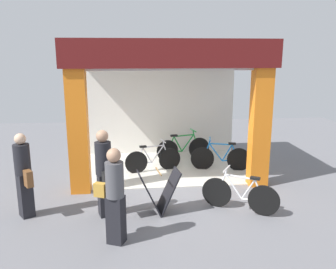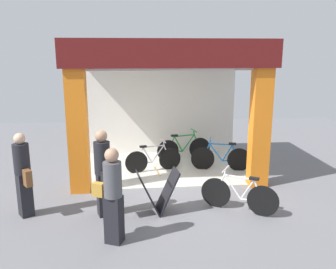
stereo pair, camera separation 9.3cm
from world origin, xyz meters
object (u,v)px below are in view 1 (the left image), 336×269
bicycle_parked_0 (240,195)px  pedestrian_1 (114,195)px  bicycle_inside_0 (153,160)px  sandwich_board_sign (159,192)px  bicycle_inside_1 (183,148)px  pedestrian_0 (24,175)px  bicycle_inside_2 (221,158)px  pedestrian_2 (104,173)px

bicycle_parked_0 → pedestrian_1: (-2.49, -0.98, 0.51)m
bicycle_inside_0 → sandwich_board_sign: sandwich_board_sign is taller
bicycle_parked_0 → pedestrian_1: pedestrian_1 is taller
bicycle_inside_0 → bicycle_inside_1: (0.98, 0.98, 0.02)m
bicycle_inside_1 → pedestrian_0: size_ratio=0.98×
bicycle_parked_0 → sandwich_board_sign: bearing=177.0°
bicycle_inside_0 → bicycle_inside_2: bicycle_inside_2 is taller
sandwich_board_sign → pedestrian_2: bearing=-179.1°
sandwich_board_sign → pedestrian_0: bearing=177.6°
bicycle_inside_1 → sandwich_board_sign: bicycle_inside_1 is taller
bicycle_inside_1 → pedestrian_2: pedestrian_2 is taller
bicycle_inside_0 → pedestrian_0: pedestrian_0 is taller
pedestrian_1 → pedestrian_2: bearing=103.4°
bicycle_parked_0 → bicycle_inside_1: bearing=100.1°
bicycle_inside_2 → bicycle_parked_0: bearing=-95.6°
bicycle_inside_1 → bicycle_parked_0: (0.64, -3.62, -0.01)m
pedestrian_2 → bicycle_inside_0: bearing=66.6°
bicycle_inside_2 → sandwich_board_sign: (-1.91, -2.48, 0.09)m
bicycle_inside_2 → sandwich_board_sign: bearing=-127.7°
bicycle_parked_0 → sandwich_board_sign: sandwich_board_sign is taller
bicycle_inside_2 → bicycle_parked_0: size_ratio=1.16×
bicycle_parked_0 → sandwich_board_sign: 1.67m
pedestrian_2 → bicycle_inside_2: bearing=39.9°
bicycle_inside_1 → bicycle_inside_2: bearing=-49.7°
bicycle_inside_1 → bicycle_inside_2: bicycle_inside_1 is taller
sandwich_board_sign → pedestrian_1: pedestrian_1 is taller
bicycle_parked_0 → pedestrian_0: bearing=177.3°
pedestrian_1 → bicycle_inside_2: bearing=52.3°
pedestrian_0 → bicycle_parked_0: bearing=-2.7°
sandwich_board_sign → pedestrian_2: 1.17m
bicycle_inside_0 → bicycle_inside_1: size_ratio=0.93×
bicycle_inside_0 → pedestrian_1: pedestrian_1 is taller
bicycle_inside_2 → pedestrian_0: 5.15m
bicycle_inside_0 → pedestrian_2: size_ratio=0.88×
pedestrian_0 → bicycle_inside_0: bearing=42.5°
bicycle_inside_1 → pedestrian_1: pedestrian_1 is taller
bicycle_inside_1 → pedestrian_0: (-3.65, -3.42, 0.50)m
pedestrian_2 → pedestrian_0: bearing=175.3°
sandwich_board_sign → pedestrian_0: pedestrian_0 is taller
bicycle_inside_0 → pedestrian_0: 3.66m
bicycle_inside_0 → bicycle_inside_1: bicycle_inside_1 is taller
bicycle_inside_0 → pedestrian_2: pedestrian_2 is taller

